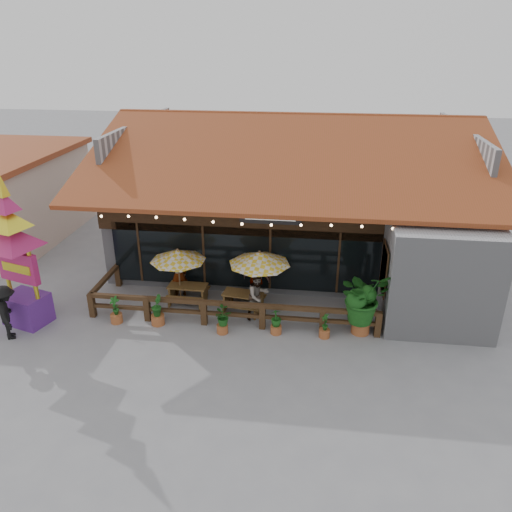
# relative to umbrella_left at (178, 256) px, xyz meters

# --- Properties ---
(ground) EXTENTS (100.00, 100.00, 0.00)m
(ground) POSITION_rel_umbrella_left_xyz_m (3.71, -0.91, -1.88)
(ground) COLOR gray
(ground) RESTS_ON ground
(restaurant_building) EXTENTS (15.50, 14.73, 6.09)m
(restaurant_building) POSITION_rel_umbrella_left_xyz_m (3.97, 5.70, 0.33)
(restaurant_building) COLOR #A0A1A5
(restaurant_building) RESTS_ON ground
(patio_railing) EXTENTS (10.00, 2.60, 0.92)m
(patio_railing) POSITION_rel_umbrella_left_xyz_m (1.46, -1.18, -1.26)
(patio_railing) COLOR #482E19
(patio_railing) RESTS_ON ground
(umbrella_left) EXTENTS (2.67, 2.67, 2.16)m
(umbrella_left) POSITION_rel_umbrella_left_xyz_m (0.00, 0.00, 0.00)
(umbrella_left) COLOR brown
(umbrella_left) RESTS_ON ground
(umbrella_right) EXTENTS (2.41, 2.41, 2.32)m
(umbrella_right) POSITION_rel_umbrella_left_xyz_m (2.96, -0.19, 0.14)
(umbrella_right) COLOR brown
(umbrella_right) RESTS_ON ground
(picnic_table_left) EXTENTS (1.45, 1.26, 0.68)m
(picnic_table_left) POSITION_rel_umbrella_left_xyz_m (0.27, 0.06, -1.42)
(picnic_table_left) COLOR brown
(picnic_table_left) RESTS_ON ground
(picnic_table_right) EXTENTS (1.58, 1.41, 0.69)m
(picnic_table_right) POSITION_rel_umbrella_left_xyz_m (2.39, -0.29, -1.42)
(picnic_table_right) COLOR brown
(picnic_table_right) RESTS_ON ground
(thai_sign_tower) EXTENTS (2.61, 2.61, 5.68)m
(thai_sign_tower) POSITION_rel_umbrella_left_xyz_m (-4.82, -2.05, 1.12)
(thai_sign_tower) COLOR #5A2485
(thai_sign_tower) RESTS_ON ground
(tropical_plant) EXTENTS (2.09, 1.99, 2.26)m
(tropical_plant) POSITION_rel_umbrella_left_xyz_m (6.48, -1.26, -0.59)
(tropical_plant) COLOR #9A512A
(tropical_plant) RESTS_ON ground
(diner_a) EXTENTS (0.78, 0.73, 1.79)m
(diner_a) POSITION_rel_umbrella_left_xyz_m (-0.16, 0.45, -0.98)
(diner_a) COLOR #3B2512
(diner_a) RESTS_ON ground
(diner_b) EXTENTS (1.07, 1.05, 1.73)m
(diner_b) POSITION_rel_umbrella_left_xyz_m (2.98, -0.75, -1.01)
(diner_b) COLOR #3B2512
(diner_b) RESTS_ON ground
(diner_c) EXTENTS (1.12, 0.71, 1.77)m
(diner_c) POSITION_rel_umbrella_left_xyz_m (2.78, 0.48, -0.99)
(diner_c) COLOR #3B2512
(diner_c) RESTS_ON ground
(pedestrian) EXTENTS (1.22, 1.38, 1.85)m
(pedestrian) POSITION_rel_umbrella_left_xyz_m (-4.86, -3.01, -0.95)
(pedestrian) COLOR black
(pedestrian) RESTS_ON ground
(planter_a) EXTENTS (0.41, 0.41, 1.00)m
(planter_a) POSITION_rel_umbrella_left_xyz_m (-1.81, -1.70, -1.46)
(planter_a) COLOR #9A512A
(planter_a) RESTS_ON ground
(planter_b) EXTENTS (0.45, 0.45, 1.11)m
(planter_b) POSITION_rel_umbrella_left_xyz_m (-0.36, -1.62, -1.38)
(planter_b) COLOR #9A512A
(planter_b) RESTS_ON ground
(planter_c) EXTENTS (0.73, 0.71, 0.93)m
(planter_c) POSITION_rel_umbrella_left_xyz_m (1.93, -1.87, -1.36)
(planter_c) COLOR #9A512A
(planter_c) RESTS_ON ground
(planter_d) EXTENTS (0.44, 0.44, 0.90)m
(planter_d) POSITION_rel_umbrella_left_xyz_m (3.70, -1.68, -1.44)
(planter_d) COLOR #9A512A
(planter_d) RESTS_ON ground
(planter_e) EXTENTS (0.36, 0.36, 0.87)m
(planter_e) POSITION_rel_umbrella_left_xyz_m (5.29, -1.70, -1.51)
(planter_e) COLOR #9A512A
(planter_e) RESTS_ON ground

